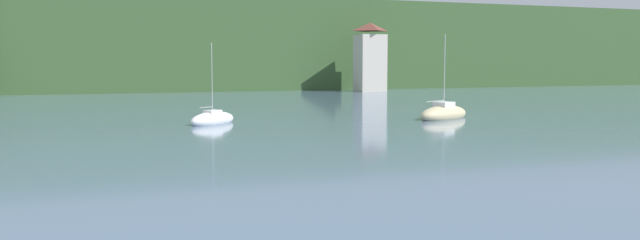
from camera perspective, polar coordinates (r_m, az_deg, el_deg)
name	(u,v)px	position (r m, az deg, el deg)	size (l,w,h in m)	color
wooded_hillside	(222,54)	(135.46, -8.86, 5.94)	(352.00, 65.63, 28.69)	#38562D
shore_building_westcentral	(370,58)	(98.62, 4.53, 5.58)	(4.37, 3.85, 10.59)	beige
sailboat_far_0	(213,119)	(47.35, -9.65, 0.05)	(4.43, 3.97, 6.29)	white
sailboat_far_5	(444,114)	(51.76, 11.08, 0.54)	(6.11, 4.33, 7.15)	#CCBC8E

